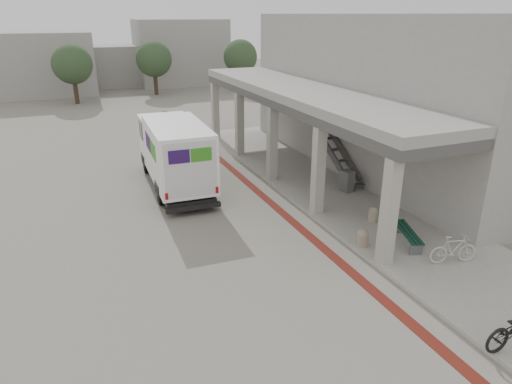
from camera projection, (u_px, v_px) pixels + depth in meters
name	position (u px, v px, depth m)	size (l,w,h in m)	color
ground	(270.00, 229.00, 15.86)	(120.00, 120.00, 0.00)	slate
bike_lane_stripe	(273.00, 204.00, 17.93)	(0.35, 40.00, 0.01)	#561911
sidewalk	(366.00, 210.00, 17.27)	(4.40, 28.00, 0.12)	gray
transit_building	(366.00, 98.00, 20.94)	(7.60, 17.00, 7.00)	gray
distant_backdrop	(93.00, 61.00, 44.67)	(28.00, 10.00, 6.50)	gray
tree_left	(72.00, 64.00, 36.95)	(3.20, 3.20, 4.80)	#38281C
tree_mid	(154.00, 59.00, 41.19)	(3.20, 3.20, 4.80)	#38281C
tree_right	(240.00, 57.00, 43.21)	(3.20, 3.20, 4.80)	#38281C
fedex_truck	(174.00, 152.00, 19.26)	(2.40, 6.91, 2.91)	black
bench	(407.00, 234.00, 14.54)	(0.99, 1.84, 0.43)	slate
bollard_near	(363.00, 237.00, 14.39)	(0.38, 0.38, 0.58)	gray
bollard_far	(374.00, 214.00, 16.10)	(0.37, 0.37, 0.56)	gray
utility_cabinet	(347.00, 181.00, 18.80)	(0.40, 0.53, 0.89)	slate
bicycle_cream	(454.00, 249.00, 13.34)	(0.42, 1.47, 0.88)	beige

